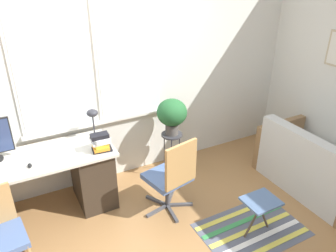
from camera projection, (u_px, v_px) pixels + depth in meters
ground_plane at (126, 208)px, 3.86m from camera, size 14.00×14.00×0.00m
wall_back_with_window at (96, 80)px, 3.84m from camera, size 9.00×0.12×2.70m
wall_right_with_picture at (315, 65)px, 4.41m from camera, size 0.08×9.00×2.70m
desk at (30, 188)px, 3.54m from camera, size 1.85×0.67×0.76m
keyboard at (0, 175)px, 3.15m from camera, size 0.42×0.13×0.02m
mouse at (30, 165)px, 3.28m from camera, size 0.04×0.07×0.03m
desk_lamp at (93, 117)px, 3.69m from camera, size 0.13×0.13×0.37m
book_stack at (101, 142)px, 3.53m from camera, size 0.23×0.18×0.21m
office_chair_swivel at (172, 176)px, 3.62m from camera, size 0.58×0.57×0.95m
couch_loveseat at (315, 168)px, 4.10m from camera, size 0.82×1.42×0.83m
plant_stand at (172, 139)px, 4.26m from camera, size 0.27×0.27×0.61m
potted_plant at (172, 114)px, 4.10m from camera, size 0.38×0.38×0.48m
floor_rug_striped at (252, 229)px, 3.54m from camera, size 1.11×0.75×0.01m
folding_stool at (261, 204)px, 3.35m from camera, size 0.35×0.30×0.44m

